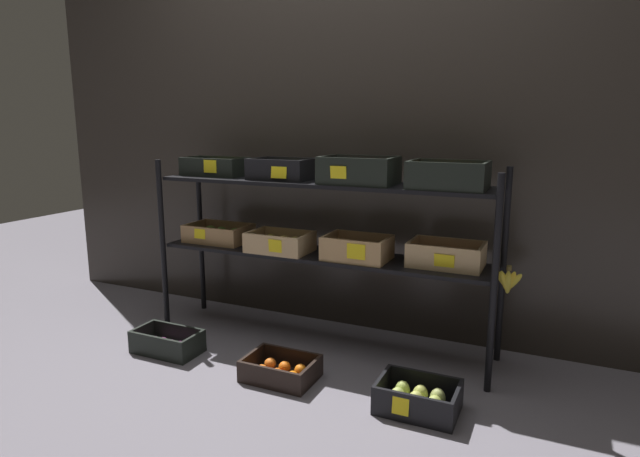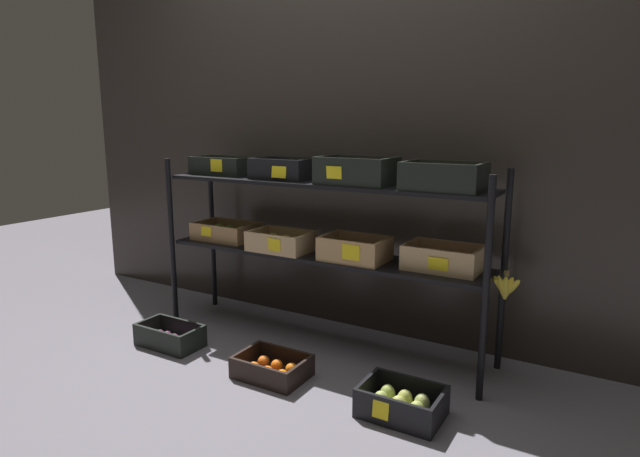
# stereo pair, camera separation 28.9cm
# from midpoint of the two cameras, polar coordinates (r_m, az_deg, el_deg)

# --- Properties ---
(ground_plane) EXTENTS (10.00, 10.00, 0.00)m
(ground_plane) POSITION_cam_midpoint_polar(r_m,az_deg,el_deg) (3.09, -2.74, -12.07)
(ground_plane) COLOR slate
(storefront_wall) EXTENTS (4.28, 0.12, 2.18)m
(storefront_wall) POSITION_cam_midpoint_polar(r_m,az_deg,el_deg) (3.18, 0.27, 8.85)
(storefront_wall) COLOR #2D2823
(storefront_wall) RESTS_ON ground_plane
(display_rack) EXTENTS (2.01, 0.39, 1.05)m
(display_rack) POSITION_cam_midpoint_polar(r_m,az_deg,el_deg) (2.87, -2.69, 1.43)
(display_rack) COLOR black
(display_rack) RESTS_ON ground_plane
(crate_ground_plum) EXTENTS (0.36, 0.20, 0.12)m
(crate_ground_plum) POSITION_cam_midpoint_polar(r_m,az_deg,el_deg) (3.10, -18.63, -11.68)
(crate_ground_plum) COLOR black
(crate_ground_plum) RESTS_ON ground_plane
(crate_ground_tangerine) EXTENTS (0.34, 0.25, 0.11)m
(crate_ground_tangerine) POSITION_cam_midpoint_polar(r_m,az_deg,el_deg) (2.69, -7.39, -14.91)
(crate_ground_tangerine) COLOR black
(crate_ground_tangerine) RESTS_ON ground_plane
(crate_ground_pear) EXTENTS (0.35, 0.25, 0.13)m
(crate_ground_pear) POSITION_cam_midpoint_polar(r_m,az_deg,el_deg) (2.42, 6.91, -17.72)
(crate_ground_pear) COLOR black
(crate_ground_pear) RESTS_ON ground_plane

